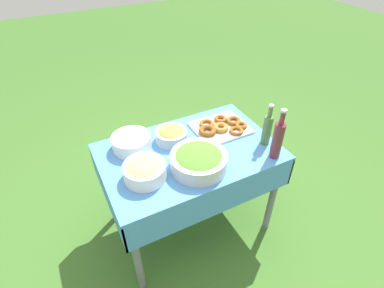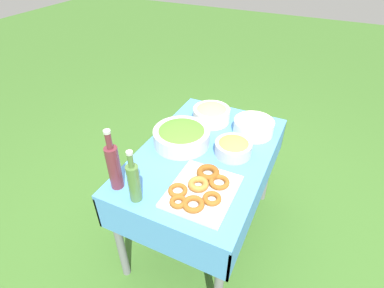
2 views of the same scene
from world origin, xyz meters
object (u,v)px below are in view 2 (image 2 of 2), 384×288
object	(u,v)px
donut_platter	(201,189)
plate_stack	(254,127)
salad_bowl	(182,135)
pasta_bowl	(211,113)
olive_oil_bottle	(134,181)
olive_bowl	(233,147)
wine_bottle	(114,166)

from	to	relation	value
donut_platter	plate_stack	world-z (taller)	plate_stack
salad_bowl	donut_platter	bearing A→B (deg)	-139.72
pasta_bowl	plate_stack	distance (m)	0.31
olive_oil_bottle	olive_bowl	world-z (taller)	olive_oil_bottle
olive_oil_bottle	pasta_bowl	bearing A→B (deg)	-3.93
donut_platter	olive_bowl	bearing A→B (deg)	-6.31
wine_bottle	olive_bowl	world-z (taller)	wine_bottle
donut_platter	wine_bottle	xyz separation A→B (m)	(-0.15, 0.42, 0.12)
pasta_bowl	wine_bottle	bearing A→B (deg)	166.22
donut_platter	olive_oil_bottle	size ratio (longest dim) A/B	1.27
donut_platter	plate_stack	distance (m)	0.66
pasta_bowl	donut_platter	distance (m)	0.71
pasta_bowl	plate_stack	bearing A→B (deg)	-93.73
salad_bowl	wine_bottle	xyz separation A→B (m)	(-0.49, 0.13, 0.08)
salad_bowl	plate_stack	bearing A→B (deg)	-50.66
pasta_bowl	donut_platter	xyz separation A→B (m)	(-0.67, -0.22, -0.04)
olive_oil_bottle	wine_bottle	xyz separation A→B (m)	(0.03, 0.14, 0.02)
olive_bowl	donut_platter	bearing A→B (deg)	173.69
plate_stack	wine_bottle	distance (m)	0.95
wine_bottle	salad_bowl	bearing A→B (deg)	-15.34
pasta_bowl	olive_oil_bottle	distance (m)	0.86
donut_platter	olive_oil_bottle	bearing A→B (deg)	123.45
plate_stack	salad_bowl	bearing A→B (deg)	129.34
pasta_bowl	salad_bowl	bearing A→B (deg)	168.58
plate_stack	olive_oil_bottle	bearing A→B (deg)	156.13
salad_bowl	donut_platter	size ratio (longest dim) A/B	0.92
olive_oil_bottle	wine_bottle	size ratio (longest dim) A/B	0.85
salad_bowl	pasta_bowl	world-z (taller)	same
donut_platter	plate_stack	bearing A→B (deg)	-7.80
donut_platter	wine_bottle	bearing A→B (deg)	109.66
donut_platter	olive_oil_bottle	xyz separation A→B (m)	(-0.19, 0.28, 0.10)
wine_bottle	plate_stack	bearing A→B (deg)	-32.61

